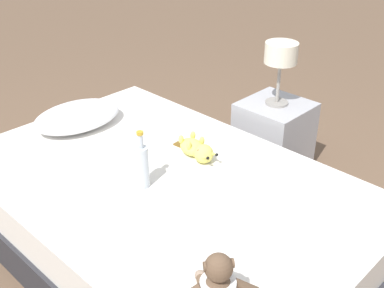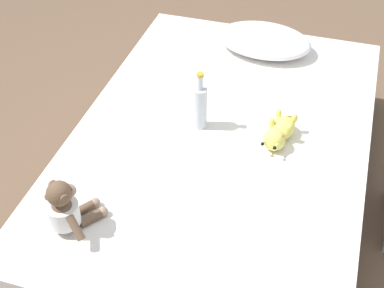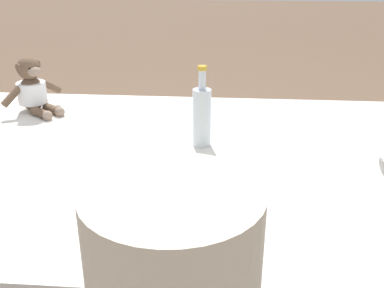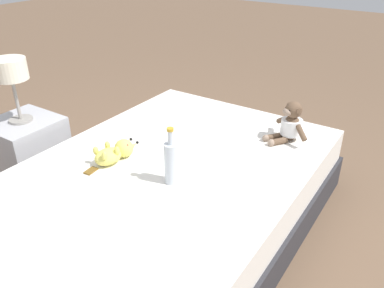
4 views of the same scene
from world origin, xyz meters
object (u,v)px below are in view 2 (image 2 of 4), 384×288
Objects in this scene: glass_bottle at (200,106)px; plush_yellow_creature at (279,132)px; pillow at (264,40)px; bed at (220,166)px; plush_monkey at (65,209)px.

plush_yellow_creature is at bearing -0.10° from glass_bottle.
pillow is 1.67× the size of plush_yellow_creature.
bed is 6.33× the size of plush_yellow_creature.
plush_monkey is at bearing -112.49° from glass_bottle.
plush_monkey is 0.80m from glass_bottle.
bed is 8.16× the size of plush_monkey.
pillow is 1.55m from plush_monkey.
plush_yellow_creature is (0.22, -0.75, -0.01)m from pillow.
bed is 0.88m from plush_monkey.
glass_bottle is at bearing 166.80° from bed.
plush_monkey is (-0.45, -1.49, 0.04)m from pillow.
bed is 0.33m from glass_bottle.
bed is at bearing 59.69° from plush_monkey.
bed is 7.18× the size of glass_bottle.
pillow is (0.04, 0.77, 0.26)m from bed.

